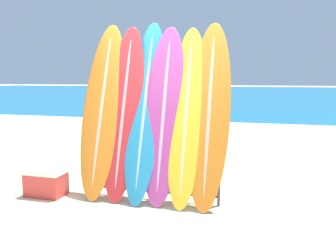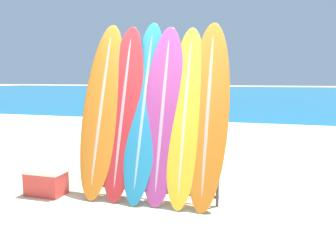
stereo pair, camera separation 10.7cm
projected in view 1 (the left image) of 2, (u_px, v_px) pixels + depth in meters
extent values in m
plane|color=beige|center=(143.00, 219.00, 3.89)|extent=(160.00, 160.00, 0.00)
cube|color=#146693|center=(247.00, 92.00, 40.65)|extent=(120.00, 60.00, 0.00)
cube|color=white|center=(222.00, 123.00, 12.29)|extent=(120.00, 0.60, 0.01)
cylinder|color=#47474C|center=(93.00, 163.00, 4.71)|extent=(0.04, 0.04, 0.89)
cylinder|color=#47474C|center=(219.00, 173.00, 4.24)|extent=(0.04, 0.04, 0.89)
cylinder|color=#47474C|center=(152.00, 137.00, 4.41)|extent=(1.86, 0.04, 0.04)
cylinder|color=#47474C|center=(153.00, 191.00, 4.52)|extent=(1.86, 0.04, 0.04)
ellipsoid|color=orange|center=(103.00, 109.00, 4.64)|extent=(0.59, 0.91, 2.46)
ellipsoid|color=beige|center=(103.00, 109.00, 4.64)|extent=(0.11, 0.89, 2.37)
ellipsoid|color=red|center=(124.00, 111.00, 4.56)|extent=(0.55, 0.84, 2.42)
ellipsoid|color=#D19A9C|center=(124.00, 111.00, 4.56)|extent=(0.10, 0.82, 2.32)
ellipsoid|color=teal|center=(145.00, 109.00, 4.49)|extent=(0.51, 0.97, 2.48)
ellipsoid|color=#98BACC|center=(145.00, 109.00, 4.49)|extent=(0.09, 0.94, 2.38)
ellipsoid|color=#B23D8E|center=(164.00, 113.00, 4.40)|extent=(0.56, 0.81, 2.39)
ellipsoid|color=#CAA1BE|center=(164.00, 113.00, 4.40)|extent=(0.10, 0.79, 2.29)
ellipsoid|color=yellow|center=(186.00, 115.00, 4.32)|extent=(0.50, 0.86, 2.37)
ellipsoid|color=beige|center=(186.00, 115.00, 4.32)|extent=(0.09, 0.83, 2.28)
ellipsoid|color=orange|center=(209.00, 113.00, 4.25)|extent=(0.55, 0.86, 2.42)
ellipsoid|color=beige|center=(209.00, 113.00, 4.25)|extent=(0.10, 0.83, 2.33)
cylinder|color=#A87A5B|center=(185.00, 122.00, 9.49)|extent=(0.11, 0.11, 0.80)
cylinder|color=#A87A5B|center=(189.00, 122.00, 9.62)|extent=(0.11, 0.11, 0.80)
cube|color=#478466|center=(187.00, 113.00, 9.52)|extent=(0.23, 0.27, 0.24)
cube|color=white|center=(188.00, 98.00, 9.45)|extent=(0.25, 0.29, 0.63)
sphere|color=#A87A5B|center=(188.00, 81.00, 9.39)|extent=(0.23, 0.23, 0.23)
cylinder|color=tan|center=(204.00, 126.00, 8.79)|extent=(0.11, 0.11, 0.80)
cylinder|color=tan|center=(202.00, 127.00, 8.63)|extent=(0.11, 0.11, 0.80)
cube|color=#385693|center=(203.00, 116.00, 8.67)|extent=(0.16, 0.24, 0.24)
cube|color=#42996B|center=(203.00, 100.00, 8.60)|extent=(0.18, 0.26, 0.63)
sphere|color=tan|center=(204.00, 82.00, 8.54)|extent=(0.23, 0.23, 0.23)
cylinder|color=#846047|center=(171.00, 130.00, 8.06)|extent=(0.11, 0.11, 0.81)
cylinder|color=#846047|center=(177.00, 131.00, 7.97)|extent=(0.11, 0.11, 0.81)
cube|color=gold|center=(174.00, 119.00, 7.98)|extent=(0.26, 0.20, 0.24)
cube|color=#DB3842|center=(174.00, 101.00, 7.92)|extent=(0.28, 0.22, 0.63)
sphere|color=#846047|center=(174.00, 82.00, 7.85)|extent=(0.23, 0.23, 0.23)
cylinder|color=#A87A5B|center=(137.00, 136.00, 7.22)|extent=(0.11, 0.11, 0.82)
cylinder|color=#A87A5B|center=(145.00, 135.00, 7.27)|extent=(0.11, 0.11, 0.82)
cube|color=#478466|center=(141.00, 123.00, 7.20)|extent=(0.27, 0.24, 0.25)
cube|color=#DB3842|center=(141.00, 103.00, 7.14)|extent=(0.30, 0.27, 0.64)
sphere|color=#A87A5B|center=(141.00, 81.00, 7.07)|extent=(0.23, 0.23, 0.23)
cube|color=red|center=(46.00, 184.00, 4.67)|extent=(0.54, 0.33, 0.33)
cube|color=white|center=(45.00, 171.00, 4.64)|extent=(0.56, 0.34, 0.07)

